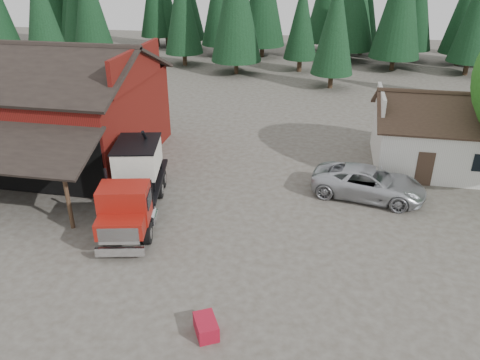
# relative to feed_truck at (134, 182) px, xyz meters

# --- Properties ---
(ground) EXTENTS (120.00, 120.00, 0.00)m
(ground) POSITION_rel_feed_truck_xyz_m (3.10, -4.03, -1.74)
(ground) COLOR #464037
(ground) RESTS_ON ground
(red_barn) EXTENTS (12.80, 13.63, 7.18)m
(red_barn) POSITION_rel_feed_truck_xyz_m (-7.90, 5.88, 0.95)
(red_barn) COLOR maroon
(red_barn) RESTS_ON ground
(farmhouse) EXTENTS (8.60, 6.42, 4.65)m
(farmhouse) POSITION_rel_feed_truck_xyz_m (16.10, 8.97, -0.08)
(farmhouse) COLOR silver
(farmhouse) RESTS_ON ground
(conifer_backdrop) EXTENTS (76.00, 16.00, 16.00)m
(conifer_backdrop) POSITION_rel_feed_truck_xyz_m (3.10, 37.97, -1.74)
(conifer_backdrop) COLOR black
(conifer_backdrop) RESTS_ON ground
(near_pine_a) EXTENTS (4.40, 4.40, 11.40)m
(near_pine_a) POSITION_rel_feed_truck_xyz_m (-18.90, 23.97, 4.65)
(near_pine_a) COLOR #382619
(near_pine_a) RESTS_ON ground
(near_pine_b) EXTENTS (3.96, 3.96, 10.40)m
(near_pine_b) POSITION_rel_feed_truck_xyz_m (9.10, 25.97, 4.15)
(near_pine_b) COLOR #382619
(near_pine_b) RESTS_ON ground
(near_pine_d) EXTENTS (5.28, 5.28, 13.40)m
(near_pine_d) POSITION_rel_feed_truck_xyz_m (-0.90, 29.97, 5.65)
(near_pine_d) COLOR #382619
(near_pine_d) RESTS_ON ground
(feed_truck) EXTENTS (3.93, 8.53, 3.73)m
(feed_truck) POSITION_rel_feed_truck_xyz_m (0.00, 0.00, 0.00)
(feed_truck) COLOR black
(feed_truck) RESTS_ON ground
(silver_car) EXTENTS (6.32, 3.78, 1.64)m
(silver_car) POSITION_rel_feed_truck_xyz_m (11.49, 3.97, -0.92)
(silver_car) COLOR #B9BCC2
(silver_car) RESTS_ON ground
(equip_box) EXTENTS (1.13, 1.30, 0.60)m
(equip_box) POSITION_rel_feed_truck_xyz_m (5.51, -7.40, -1.44)
(equip_box) COLOR maroon
(equip_box) RESTS_ON ground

